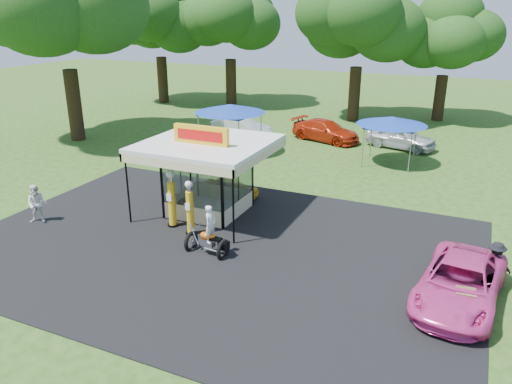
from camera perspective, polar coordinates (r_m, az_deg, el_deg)
ground at (r=18.58m, az=-7.52°, el=-8.65°), size 120.00×120.00×0.00m
asphalt_apron at (r=20.09m, az=-4.53°, el=-6.12°), size 20.00×14.00×0.04m
gas_station_kiosk at (r=22.74m, az=-5.46°, el=1.89°), size 5.40×5.40×4.18m
gas_pump_left at (r=21.57m, az=-9.61°, el=-0.91°), size 0.48×0.48×2.57m
gas_pump_right at (r=20.73m, az=-7.55°, el=-1.95°), size 0.45×0.45×2.39m
motorcycle at (r=19.12m, az=-5.37°, el=-4.91°), size 1.81×0.96×2.11m
spare_tires at (r=23.15m, az=-8.20°, el=-1.64°), size 0.87×0.53×0.75m
a_frame_sign at (r=16.64m, az=22.66°, el=-11.86°), size 0.60×0.56×1.03m
kiosk_car at (r=25.00m, az=-2.88°, el=0.52°), size 2.82×1.13×0.96m
pink_sedan at (r=17.40m, az=22.29°, el=-9.59°), size 2.95×5.38×1.43m
spectator_west at (r=23.82m, az=-23.74°, el=-1.26°), size 1.07×1.00×1.76m
spectator_east_a at (r=18.90m, az=25.64°, el=-7.40°), size 1.05×0.64×1.59m
bg_car_a at (r=36.66m, az=-1.69°, el=7.43°), size 4.67×2.08×1.49m
bg_car_b at (r=35.95m, az=7.97°, el=6.95°), size 5.42×3.44×1.46m
bg_car_c at (r=35.01m, az=16.23°, el=6.06°), size 4.91×2.98×1.56m
tent_west at (r=32.29m, az=-2.98°, el=9.48°), size 4.53×4.53×3.17m
tent_east at (r=30.86m, az=15.26°, el=7.82°), size 4.15×4.15×2.90m
oak_far_a at (r=50.92m, az=-11.05°, el=18.79°), size 10.41×10.41×12.34m
oak_far_b at (r=49.10m, az=-2.98°, el=18.76°), size 9.97×9.97×11.89m
oak_far_c at (r=42.29m, az=11.72°, el=18.55°), size 10.56×10.56×12.44m
oak_far_d at (r=44.33m, az=21.01°, el=16.00°), size 8.65×8.65×10.29m
oak_near at (r=37.29m, az=-21.35°, el=19.41°), size 12.70×12.70×14.63m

